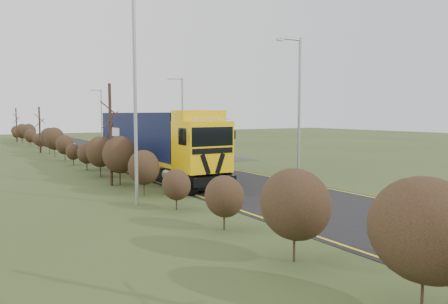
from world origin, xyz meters
name	(u,v)px	position (x,y,z in m)	size (l,w,h in m)	color
ground	(240,186)	(0.00, 0.00, 0.00)	(160.00, 160.00, 0.00)	#35431D
road	(170,168)	(0.00, 10.00, 0.01)	(8.00, 120.00, 0.02)	black
layby	(187,154)	(6.50, 20.00, 0.01)	(6.00, 18.00, 0.02)	#2D2B28
lane_markings	(172,168)	(0.00, 9.69, 0.03)	(7.52, 116.00, 0.01)	yellow
hedgerow	(101,153)	(-6.00, 7.89, 1.62)	(2.24, 102.04, 6.05)	black
lorry	(156,140)	(-2.80, 6.03, 2.54)	(3.12, 16.04, 4.47)	black
car_red_hatchback	(209,153)	(5.50, 13.44, 0.69)	(1.63, 4.06, 1.38)	#960E07
car_blue_sedan	(185,147)	(6.77, 20.96, 0.68)	(1.43, 4.10, 1.35)	black
streetlight_near	(298,102)	(4.49, 0.05, 4.99)	(1.93, 0.18, 9.07)	gray
streetlight_mid	(182,113)	(5.71, 19.57, 4.37)	(1.71, 0.18, 7.99)	gray
streetlight_far	(101,113)	(4.80, 46.13, 4.40)	(1.72, 0.18, 8.03)	gray
left_pole	(135,98)	(-7.14, -2.04, 4.99)	(0.16, 0.16, 9.99)	gray
speed_sign	(219,148)	(4.20, 9.43, 1.49)	(0.59, 0.10, 2.15)	gray
warning_board	(161,142)	(5.60, 24.79, 1.05)	(0.67, 0.11, 1.76)	gray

